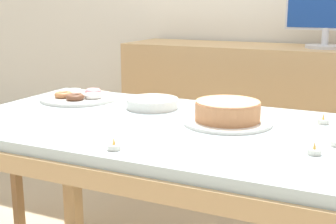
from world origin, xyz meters
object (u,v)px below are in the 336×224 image
Objects in this scene: pastry_platter at (79,97)px; tealight_right_edge at (323,121)px; computer_monitor at (327,11)px; cake_chocolate_round at (228,113)px; plate_stack at (152,103)px; tealight_near_front at (314,151)px; tealight_left_edge at (114,146)px.

pastry_platter is 1.03m from tealight_right_edge.
computer_monitor reaches higher than cake_chocolate_round.
cake_chocolate_round is at bearing -99.53° from computer_monitor.
plate_stack is (-0.53, -0.95, -0.35)m from computer_monitor.
tealight_near_front is at bearing -25.82° from plate_stack.
computer_monitor is 1.58m from tealight_left_edge.
cake_chocolate_round is 0.95× the size of pastry_platter.
pastry_platter is at bearing 170.92° from cake_chocolate_round.
tealight_left_edge is 0.57m from tealight_near_front.
cake_chocolate_round reaches higher than tealight_right_edge.
cake_chocolate_round is 7.92× the size of tealight_right_edge.
tealight_right_edge is (0.13, -0.91, -0.36)m from computer_monitor.
pastry_platter is at bearing 178.89° from plate_stack.
computer_monitor reaches higher than tealight_right_edge.
computer_monitor is 10.60× the size of tealight_right_edge.
cake_chocolate_round is 0.73m from pastry_platter.
tealight_left_edge is at bearing -158.73° from tealight_near_front.
pastry_platter reaches higher than tealight_right_edge.
plate_stack is (-0.36, 0.11, -0.02)m from cake_chocolate_round.
tealight_near_front is (0.33, -0.22, -0.03)m from cake_chocolate_round.
tealight_left_edge is (0.15, -0.54, -0.01)m from plate_stack.
pastry_platter is 0.76m from tealight_left_edge.
tealight_right_edge is (1.03, 0.03, -0.00)m from pastry_platter.
plate_stack reaches higher than tealight_near_front.
computer_monitor is 1.12m from cake_chocolate_round.
tealight_left_edge is 1.00× the size of tealight_near_front.
cake_chocolate_round is 7.92× the size of tealight_left_edge.
computer_monitor is at bearing 80.47° from cake_chocolate_round.
plate_stack is at bearing 105.96° from tealight_left_edge.
tealight_near_front is (0.69, -0.33, -0.01)m from plate_stack.
tealight_near_front is (0.53, 0.21, 0.00)m from tealight_left_edge.
cake_chocolate_round is at bearing 145.96° from tealight_near_front.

